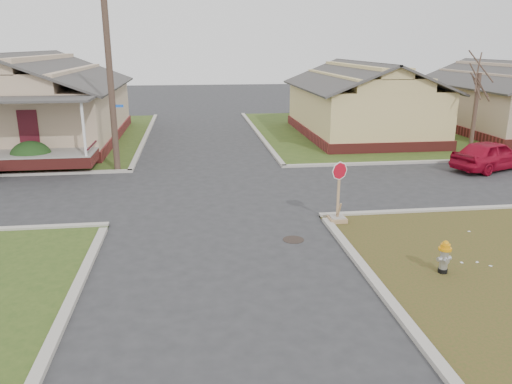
{
  "coord_description": "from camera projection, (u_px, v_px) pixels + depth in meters",
  "views": [
    {
      "loc": [
        -0.74,
        -14.24,
        5.67
      ],
      "look_at": [
        1.26,
        1.0,
        1.1
      ],
      "focal_mm": 35.0,
      "sensor_mm": 36.0,
      "label": 1
    }
  ],
  "objects": [
    {
      "name": "ground",
      "position": [
        220.0,
        237.0,
        15.24
      ],
      "size": [
        120.0,
        120.0,
        0.0
      ],
      "primitive_type": "plane",
      "color": "#2C2C2F",
      "rests_on": "ground"
    },
    {
      "name": "stop_sign",
      "position": [
        338.0,
        209.0,
        16.35
      ],
      "size": [
        0.58,
        0.56,
        2.03
      ],
      "rotation": [
        0.0,
        0.0,
        0.01
      ],
      "color": "#A48259",
      "rests_on": "ground"
    },
    {
      "name": "side_house_yellow",
      "position": [
        361.0,
        101.0,
        31.54
      ],
      "size": [
        7.6,
        11.6,
        4.7
      ],
      "color": "maroon",
      "rests_on": "ground"
    },
    {
      "name": "corner_house",
      "position": [
        31.0,
        104.0,
        29.2
      ],
      "size": [
        10.1,
        15.5,
        5.3
      ],
      "color": "maroon",
      "rests_on": "ground"
    },
    {
      "name": "side_house_tan",
      "position": [
        508.0,
        99.0,
        32.78
      ],
      "size": [
        7.6,
        11.6,
        4.7
      ],
      "color": "maroon",
      "rests_on": "ground"
    },
    {
      "name": "hedge_right",
      "position": [
        31.0,
        157.0,
        23.03
      ],
      "size": [
        1.65,
        1.35,
        1.26
      ],
      "primitive_type": "ellipsoid",
      "color": "#173613",
      "rests_on": "verge_far_left"
    },
    {
      "name": "red_sedan",
      "position": [
        491.0,
        155.0,
        23.24
      ],
      "size": [
        4.46,
        3.07,
        1.41
      ],
      "primitive_type": "imported",
      "rotation": [
        0.0,
        0.0,
        1.95
      ],
      "color": "maroon",
      "rests_on": "ground"
    },
    {
      "name": "manhole",
      "position": [
        293.0,
        240.0,
        15.03
      ],
      "size": [
        0.64,
        0.64,
        0.01
      ],
      "primitive_type": "cylinder",
      "color": "black",
      "rests_on": "ground"
    },
    {
      "name": "fire_hydrant",
      "position": [
        444.0,
        255.0,
        12.64
      ],
      "size": [
        0.33,
        0.33,
        0.87
      ],
      "rotation": [
        0.0,
        0.0,
        0.13
      ],
      "color": "black",
      "rests_on": "ground"
    },
    {
      "name": "utility_pole",
      "position": [
        109.0,
        68.0,
        21.85
      ],
      "size": [
        1.8,
        0.28,
        9.0
      ],
      "color": "#412F26",
      "rests_on": "ground"
    },
    {
      "name": "curbs",
      "position": [
        212.0,
        191.0,
        19.99
      ],
      "size": [
        80.0,
        40.0,
        0.12
      ],
      "primitive_type": null,
      "color": "#ACA69C",
      "rests_on": "ground"
    },
    {
      "name": "tree_mid_right",
      "position": [
        475.0,
        114.0,
        26.06
      ],
      "size": [
        0.22,
        0.22,
        4.2
      ],
      "primitive_type": "cylinder",
      "color": "#412F26",
      "rests_on": "verge_far_right"
    }
  ]
}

